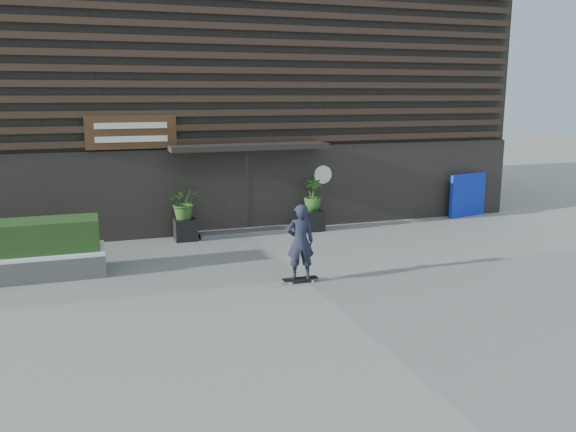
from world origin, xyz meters
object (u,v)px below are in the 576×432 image
object	(u,v)px
blue_tarp	(468,195)
skateboarder	(300,242)
planter_pot_right	(313,220)
raised_bed	(23,267)
planter_pot_left	(185,230)

from	to	relation	value
blue_tarp	skateboarder	size ratio (longest dim) A/B	0.88
planter_pot_right	raised_bed	world-z (taller)	planter_pot_right
planter_pot_left	blue_tarp	xyz separation A→B (m)	(9.43, 0.30, 0.41)
planter_pot_left	blue_tarp	size ratio (longest dim) A/B	0.39
planter_pot_left	blue_tarp	distance (m)	9.44
raised_bed	blue_tarp	xyz separation A→B (m)	(13.40, 2.62, 0.46)
blue_tarp	skateboarder	xyz separation A→B (m)	(-7.68, -4.89, 0.19)
planter_pot_left	planter_pot_right	size ratio (longest dim) A/B	1.00
raised_bed	blue_tarp	distance (m)	13.66
raised_bed	blue_tarp	world-z (taller)	blue_tarp
skateboarder	raised_bed	bearing A→B (deg)	158.30
planter_pot_left	raised_bed	xyz separation A→B (m)	(-3.97, -2.32, -0.05)
raised_bed	skateboarder	world-z (taller)	skateboarder
planter_pot_right	raised_bed	bearing A→B (deg)	-163.39
planter_pot_right	skateboarder	bearing A→B (deg)	-114.04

